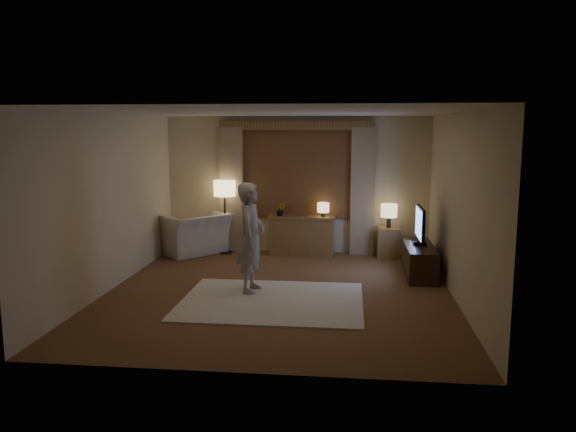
# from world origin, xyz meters

# --- Properties ---
(room) EXTENTS (5.04, 5.54, 2.64)m
(room) POSITION_xyz_m (0.00, 0.50, 1.33)
(room) COLOR brown
(room) RESTS_ON ground
(rug) EXTENTS (2.50, 2.00, 0.02)m
(rug) POSITION_xyz_m (-0.04, -0.45, 0.01)
(rug) COLOR beige
(rug) RESTS_ON floor
(sideboard) EXTENTS (1.20, 0.40, 0.70)m
(sideboard) POSITION_xyz_m (0.12, 2.50, 0.35)
(sideboard) COLOR brown
(sideboard) RESTS_ON floor
(picture_frame) EXTENTS (0.16, 0.02, 0.20)m
(picture_frame) POSITION_xyz_m (0.12, 2.50, 0.80)
(picture_frame) COLOR brown
(picture_frame) RESTS_ON sideboard
(plant) EXTENTS (0.17, 0.13, 0.30)m
(plant) POSITION_xyz_m (-0.28, 2.50, 0.85)
(plant) COLOR #999999
(plant) RESTS_ON sideboard
(table_lamp_sideboard) EXTENTS (0.22, 0.22, 0.30)m
(table_lamp_sideboard) POSITION_xyz_m (0.52, 2.50, 0.90)
(table_lamp_sideboard) COLOR black
(table_lamp_sideboard) RESTS_ON sideboard
(floor_lamp) EXTENTS (0.41, 0.41, 1.40)m
(floor_lamp) POSITION_xyz_m (-1.35, 2.50, 1.17)
(floor_lamp) COLOR black
(floor_lamp) RESTS_ON floor
(armchair) EXTENTS (1.58, 1.59, 0.78)m
(armchair) POSITION_xyz_m (-1.96, 2.39, 0.39)
(armchair) COLOR beige
(armchair) RESTS_ON floor
(side_table) EXTENTS (0.40, 0.40, 0.56)m
(side_table) POSITION_xyz_m (1.73, 2.45, 0.28)
(side_table) COLOR brown
(side_table) RESTS_ON floor
(table_lamp_side) EXTENTS (0.30, 0.30, 0.44)m
(table_lamp_side) POSITION_xyz_m (1.73, 2.45, 0.87)
(table_lamp_side) COLOR black
(table_lamp_side) RESTS_ON side_table
(tv_stand) EXTENTS (0.45, 1.40, 0.50)m
(tv_stand) POSITION_xyz_m (2.15, 1.22, 0.25)
(tv_stand) COLOR black
(tv_stand) RESTS_ON floor
(tv) EXTENTS (0.21, 0.86, 0.62)m
(tv) POSITION_xyz_m (2.15, 1.22, 0.84)
(tv) COLOR black
(tv) RESTS_ON tv_stand
(person) EXTENTS (0.43, 0.61, 1.59)m
(person) POSITION_xyz_m (-0.40, -0.03, 0.82)
(person) COLOR #AEA9A0
(person) RESTS_ON rug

